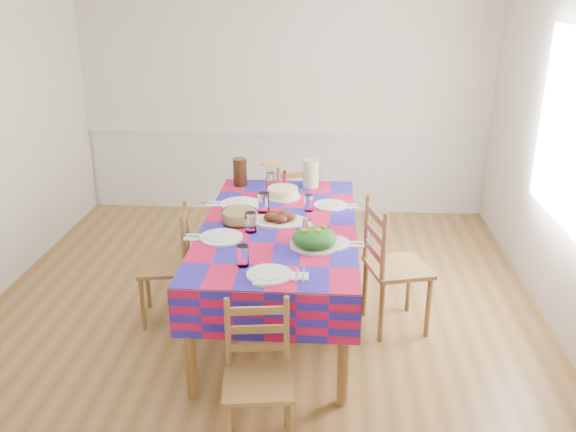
{
  "coord_description": "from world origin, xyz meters",
  "views": [
    {
      "loc": [
        0.51,
        -4.18,
        2.49
      ],
      "look_at": [
        0.22,
        -0.02,
        0.88
      ],
      "focal_mm": 38.0,
      "sensor_mm": 36.0,
      "label": 1
    }
  ],
  "objects_px": {
    "green_pitcher": "(311,173)",
    "chair_left": "(170,266)",
    "chair_far": "(292,208)",
    "dining_table": "(279,235)",
    "meat_platter": "(279,218)",
    "tea_pitcher": "(240,172)",
    "chair_right": "(392,267)",
    "chair_near": "(258,379)"
  },
  "relations": [
    {
      "from": "green_pitcher",
      "to": "chair_left",
      "type": "relative_size",
      "value": 0.26
    },
    {
      "from": "green_pitcher",
      "to": "chair_far",
      "type": "relative_size",
      "value": 0.26
    },
    {
      "from": "green_pitcher",
      "to": "chair_left",
      "type": "xyz_separation_m",
      "value": [
        -1.05,
        -0.89,
        -0.49
      ]
    },
    {
      "from": "dining_table",
      "to": "green_pitcher",
      "type": "xyz_separation_m",
      "value": [
        0.2,
        0.89,
        0.21
      ]
    },
    {
      "from": "meat_platter",
      "to": "green_pitcher",
      "type": "bearing_deg",
      "value": 77.02
    },
    {
      "from": "green_pitcher",
      "to": "tea_pitcher",
      "type": "height_order",
      "value": "tea_pitcher"
    },
    {
      "from": "meat_platter",
      "to": "tea_pitcher",
      "type": "xyz_separation_m",
      "value": [
        -0.42,
        0.85,
        0.09
      ]
    },
    {
      "from": "chair_right",
      "to": "green_pitcher",
      "type": "bearing_deg",
      "value": 20.44
    },
    {
      "from": "chair_left",
      "to": "chair_right",
      "type": "xyz_separation_m",
      "value": [
        1.69,
        -0.02,
        0.05
      ]
    },
    {
      "from": "green_pitcher",
      "to": "dining_table",
      "type": "bearing_deg",
      "value": -102.6
    },
    {
      "from": "tea_pitcher",
      "to": "chair_far",
      "type": "xyz_separation_m",
      "value": [
        0.43,
        0.45,
        -0.49
      ]
    },
    {
      "from": "meat_platter",
      "to": "chair_near",
      "type": "relative_size",
      "value": 0.47
    },
    {
      "from": "meat_platter",
      "to": "chair_far",
      "type": "distance_m",
      "value": 1.37
    },
    {
      "from": "chair_left",
      "to": "chair_right",
      "type": "bearing_deg",
      "value": 79.46
    },
    {
      "from": "meat_platter",
      "to": "chair_right",
      "type": "xyz_separation_m",
      "value": [
        0.84,
        -0.04,
        -0.35
      ]
    },
    {
      "from": "chair_near",
      "to": "meat_platter",
      "type": "bearing_deg",
      "value": 82.4
    },
    {
      "from": "tea_pitcher",
      "to": "chair_far",
      "type": "bearing_deg",
      "value": 46.64
    },
    {
      "from": "dining_table",
      "to": "chair_left",
      "type": "bearing_deg",
      "value": 179.51
    },
    {
      "from": "chair_right",
      "to": "tea_pitcher",
      "type": "bearing_deg",
      "value": 39.59
    },
    {
      "from": "chair_far",
      "to": "chair_left",
      "type": "xyz_separation_m",
      "value": [
        -0.86,
        -1.33,
        0.0
      ]
    },
    {
      "from": "chair_far",
      "to": "chair_right",
      "type": "xyz_separation_m",
      "value": [
        0.83,
        -1.35,
        0.05
      ]
    },
    {
      "from": "tea_pitcher",
      "to": "chair_right",
      "type": "distance_m",
      "value": 1.61
    },
    {
      "from": "chair_near",
      "to": "chair_left",
      "type": "xyz_separation_m",
      "value": [
        -0.84,
        1.34,
        0.02
      ]
    },
    {
      "from": "tea_pitcher",
      "to": "chair_right",
      "type": "bearing_deg",
      "value": -35.41
    },
    {
      "from": "chair_near",
      "to": "chair_far",
      "type": "xyz_separation_m",
      "value": [
        0.02,
        2.67,
        0.02
      ]
    },
    {
      "from": "green_pitcher",
      "to": "chair_far",
      "type": "distance_m",
      "value": 0.69
    },
    {
      "from": "meat_platter",
      "to": "chair_right",
      "type": "distance_m",
      "value": 0.91
    },
    {
      "from": "dining_table",
      "to": "chair_right",
      "type": "bearing_deg",
      "value": -0.82
    },
    {
      "from": "dining_table",
      "to": "chair_far",
      "type": "bearing_deg",
      "value": 89.4
    },
    {
      "from": "meat_platter",
      "to": "chair_left",
      "type": "height_order",
      "value": "chair_left"
    },
    {
      "from": "dining_table",
      "to": "chair_right",
      "type": "distance_m",
      "value": 0.87
    },
    {
      "from": "chair_far",
      "to": "chair_left",
      "type": "height_order",
      "value": "chair_left"
    },
    {
      "from": "dining_table",
      "to": "tea_pitcher",
      "type": "height_order",
      "value": "tea_pitcher"
    },
    {
      "from": "meat_platter",
      "to": "chair_near",
      "type": "bearing_deg",
      "value": -90.22
    },
    {
      "from": "dining_table",
      "to": "chair_far",
      "type": "distance_m",
      "value": 1.37
    },
    {
      "from": "dining_table",
      "to": "chair_far",
      "type": "xyz_separation_m",
      "value": [
        0.01,
        1.34,
        -0.28
      ]
    },
    {
      "from": "chair_far",
      "to": "chair_right",
      "type": "relative_size",
      "value": 0.89
    },
    {
      "from": "tea_pitcher",
      "to": "chair_near",
      "type": "xyz_separation_m",
      "value": [
        0.41,
        -2.22,
        -0.51
      ]
    },
    {
      "from": "green_pitcher",
      "to": "chair_right",
      "type": "relative_size",
      "value": 0.23
    },
    {
      "from": "green_pitcher",
      "to": "chair_right",
      "type": "distance_m",
      "value": 1.19
    },
    {
      "from": "dining_table",
      "to": "meat_platter",
      "type": "xyz_separation_m",
      "value": [
        0.0,
        0.03,
        0.12
      ]
    },
    {
      "from": "meat_platter",
      "to": "chair_right",
      "type": "height_order",
      "value": "chair_right"
    }
  ]
}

